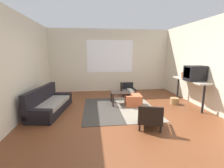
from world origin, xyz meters
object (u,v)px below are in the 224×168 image
coffee_table (120,94)px  console_shelf (190,83)px  crt_television (195,73)px  armchair_striped_foreground (150,117)px  armchair_by_window (128,90)px  wicker_basket (174,101)px  couch (49,105)px  glass_bottle (121,87)px  clay_vase (185,75)px  ottoman_orange (133,100)px

coffee_table → console_shelf: (2.20, -0.40, 0.41)m
coffee_table → crt_television: bearing=-15.4°
armchair_striped_foreground → console_shelf: 2.36m
coffee_table → armchair_by_window: size_ratio=0.97×
armchair_by_window → wicker_basket: (1.30, -1.36, -0.11)m
coffee_table → console_shelf: size_ratio=0.41×
console_shelf → crt_television: size_ratio=2.77×
couch → glass_bottle: couch is taller
armchair_by_window → armchair_striped_foreground: size_ratio=0.86×
armchair_striped_foreground → wicker_basket: armchair_striped_foreground is taller
couch → console_shelf: console_shelf is taller
armchair_by_window → crt_television: size_ratio=1.17×
couch → glass_bottle: bearing=15.0°
armchair_striped_foreground → wicker_basket: 2.15m
clay_vase → glass_bottle: (-2.13, 0.19, -0.42)m
console_shelf → wicker_basket: console_shelf is taller
ottoman_orange → wicker_basket: ottoman_orange is taller
coffee_table → crt_television: 2.39m
clay_vase → console_shelf: bearing=-90.0°
armchair_striped_foreground → wicker_basket: (1.44, 1.59, -0.16)m
console_shelf → clay_vase: 0.39m
ottoman_orange → console_shelf: console_shelf is taller
coffee_table → ottoman_orange: 0.48m
clay_vase → glass_bottle: clay_vase is taller
armchair_by_window → armchair_striped_foreground: armchair_striped_foreground is taller
ottoman_orange → wicker_basket: size_ratio=1.81×
couch → crt_television: (4.36, -0.12, 0.86)m
armchair_striped_foreground → glass_bottle: (-0.30, 1.93, 0.29)m
armchair_striped_foreground → clay_vase: size_ratio=2.30×
ottoman_orange → wicker_basket: (1.41, -0.02, -0.07)m
crt_television → glass_bottle: bearing=161.3°
armchair_striped_foreground → armchair_by_window: bearing=87.2°
armchair_striped_foreground → crt_television: 2.34m
console_shelf → clay_vase: (0.00, 0.33, 0.22)m
couch → console_shelf: 4.40m
console_shelf → crt_television: bearing=-90.9°
glass_bottle → wicker_basket: size_ratio=1.09×
coffee_table → glass_bottle: size_ratio=2.01×
crt_television → clay_vase: size_ratio=1.68×
crt_television → glass_bottle: (-2.13, 0.72, -0.53)m
armchair_by_window → crt_television: (1.68, -1.74, 0.87)m
couch → ottoman_orange: size_ratio=3.73×
coffee_table → clay_vase: 2.29m
ottoman_orange → glass_bottle: 0.59m
coffee_table → console_shelf: 2.27m
coffee_table → wicker_basket: (1.81, -0.22, -0.24)m
crt_television → coffee_table: bearing=164.6°
console_shelf → wicker_basket: bearing=154.7°
crt_television → ottoman_orange: bearing=167.3°
armchair_by_window → wicker_basket: 1.88m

